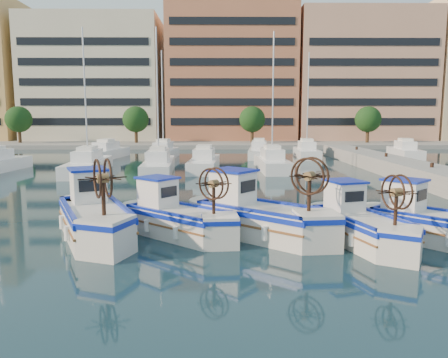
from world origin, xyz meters
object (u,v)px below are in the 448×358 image
fishing_boat_e (431,221)px  fishing_boat_d (360,223)px  fishing_boat_b (176,216)px  fishing_boat_a (94,214)px  fishing_boat_c (257,214)px

fishing_boat_e → fishing_boat_d: bearing=139.0°
fishing_boat_b → fishing_boat_d: fishing_boat_b is taller
fishing_boat_a → fishing_boat_d: fishing_boat_a is taller
fishing_boat_b → fishing_boat_e: 9.30m
fishing_boat_b → fishing_boat_a: bearing=134.0°
fishing_boat_a → fishing_boat_b: size_ratio=1.20×
fishing_boat_b → fishing_boat_e: bearing=-55.5°
fishing_boat_c → fishing_boat_d: 3.69m
fishing_boat_c → fishing_boat_e: bearing=-57.7°
fishing_boat_b → fishing_boat_c: 3.06m
fishing_boat_b → fishing_boat_d: bearing=-58.8°
fishing_boat_c → fishing_boat_d: size_ratio=1.11×
fishing_boat_b → fishing_boat_c: bearing=-52.3°
fishing_boat_a → fishing_boat_b: bearing=-21.4°
fishing_boat_a → fishing_boat_e: (12.31, -0.78, -0.10)m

